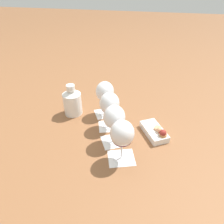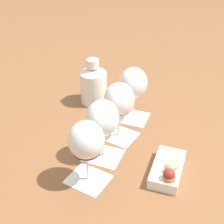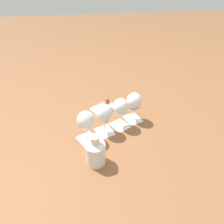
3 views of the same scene
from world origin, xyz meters
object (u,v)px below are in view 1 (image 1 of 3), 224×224
(wine_glass_0, at_px, (105,93))
(wine_glass_1, at_px, (110,105))
(wine_glass_2, at_px, (114,119))
(wine_glass_3, at_px, (122,135))
(snack_dish, at_px, (155,131))
(ceramic_vase, at_px, (72,101))

(wine_glass_0, height_order, wine_glass_1, same)
(wine_glass_2, distance_m, wine_glass_3, 0.11)
(wine_glass_0, relative_size, wine_glass_1, 1.00)
(wine_glass_2, xyz_separation_m, snack_dish, (-0.09, 0.19, -0.11))
(wine_glass_1, height_order, snack_dish, wine_glass_1)
(wine_glass_3, height_order, ceramic_vase, wine_glass_3)
(wine_glass_3, height_order, snack_dish, wine_glass_3)
(ceramic_vase, height_order, snack_dish, ceramic_vase)
(wine_glass_2, relative_size, snack_dish, 1.09)
(wine_glass_3, xyz_separation_m, ceramic_vase, (-0.28, -0.33, -0.06))
(wine_glass_1, bearing_deg, wine_glass_0, -154.98)
(wine_glass_3, distance_m, ceramic_vase, 0.44)
(wine_glass_1, relative_size, wine_glass_2, 1.00)
(ceramic_vase, bearing_deg, wine_glass_2, 56.98)
(wine_glass_1, distance_m, wine_glass_2, 0.12)
(snack_dish, bearing_deg, wine_glass_2, -64.76)
(wine_glass_1, height_order, wine_glass_3, same)
(wine_glass_0, relative_size, wine_glass_3, 1.00)
(ceramic_vase, bearing_deg, snack_dish, 78.88)
(ceramic_vase, bearing_deg, wine_glass_0, 101.32)
(wine_glass_0, distance_m, ceramic_vase, 0.19)
(wine_glass_2, xyz_separation_m, wine_glass_3, (0.10, 0.05, 0.00))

